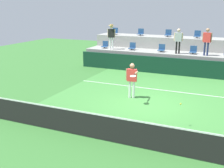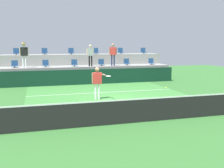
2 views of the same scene
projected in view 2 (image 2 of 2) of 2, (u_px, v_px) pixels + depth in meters
name	position (u px, v px, depth m)	size (l,w,h in m)	color
ground_plane	(115.00, 101.00, 13.64)	(40.00, 40.00, 0.00)	#336B2D
court_inner_paint	(110.00, 97.00, 14.59)	(9.00, 10.00, 0.01)	#3D7F38
court_service_line	(104.00, 92.00, 15.92)	(9.00, 0.06, 0.00)	white
tennis_net	(146.00, 109.00, 9.77)	(10.48, 0.08, 1.07)	black
sponsor_backboard	(91.00, 77.00, 19.26)	(13.00, 0.16, 1.10)	#0F3323
seating_tier_lower	(88.00, 74.00, 20.49)	(13.00, 1.80, 1.25)	gray
seating_tier_upper	(84.00, 67.00, 22.14)	(13.00, 1.80, 2.10)	gray
stadium_chair_lower_far_left	(15.00, 65.00, 18.83)	(0.44, 0.40, 0.52)	#2D2D33
stadium_chair_lower_left	(46.00, 64.00, 19.43)	(0.44, 0.40, 0.52)	#2D2D33
stadium_chair_lower_mid_left	(74.00, 63.00, 20.01)	(0.44, 0.40, 0.52)	#2D2D33
stadium_chair_lower_mid_right	(101.00, 63.00, 20.59)	(0.44, 0.40, 0.52)	#2D2D33
stadium_chair_lower_right	(127.00, 62.00, 21.17)	(0.44, 0.40, 0.52)	#2D2D33
stadium_chair_lower_far_right	(151.00, 62.00, 21.76)	(0.44, 0.40, 0.52)	#2D2D33
stadium_chair_upper_far_left	(16.00, 52.00, 20.43)	(0.44, 0.40, 0.52)	#2D2D33
stadium_chair_upper_left	(45.00, 52.00, 21.02)	(0.44, 0.40, 0.52)	#2D2D33
stadium_chair_upper_mid_left	(71.00, 52.00, 21.60)	(0.44, 0.40, 0.52)	#2D2D33
stadium_chair_upper_mid_right	(96.00, 51.00, 22.17)	(0.44, 0.40, 0.52)	#2D2D33
stadium_chair_upper_right	(121.00, 51.00, 22.77)	(0.44, 0.40, 0.52)	#2D2D33
stadium_chair_upper_far_right	(143.00, 51.00, 23.36)	(0.44, 0.40, 0.52)	#2D2D33
tennis_player	(98.00, 80.00, 13.77)	(0.81, 1.17, 1.70)	white
spectator_with_hat	(24.00, 52.00, 18.53)	(0.60, 0.44, 1.79)	white
spectator_in_white	(90.00, 53.00, 19.86)	(0.58, 0.23, 1.64)	black
spectator_in_grey	(113.00, 52.00, 20.33)	(0.60, 0.27, 1.72)	navy
tennis_ball	(166.00, 88.00, 12.30)	(0.07, 0.07, 0.07)	#CCE033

